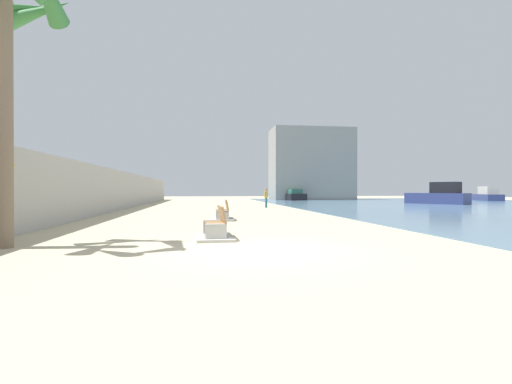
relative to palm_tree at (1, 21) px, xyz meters
The scene contains 10 objects.
ground_plane 18.83m from the palm_tree, 69.48° to the left, with size 120.00×120.00×0.00m, color #C6B793.
seawall 17.38m from the palm_tree, 94.13° to the left, with size 0.80×64.00×2.84m, color #ADAAA3.
palm_tree is the anchor object (origin of this frame).
bench_near 7.78m from the palm_tree, 12.20° to the left, with size 1.18×2.14×0.98m.
bench_far 11.51m from the palm_tree, 53.68° to the left, with size 1.15×2.12×0.98m.
person_walking 23.28m from the palm_tree, 63.41° to the left, with size 0.37×0.43×1.64m.
boat_nearest 46.27m from the palm_tree, 67.45° to the left, with size 3.09×6.43×1.55m.
boat_far_left 56.75m from the palm_tree, 40.06° to the left, with size 4.51×8.06×1.91m.
boat_mid_bay 38.78m from the palm_tree, 41.22° to the left, with size 4.88×6.13×2.23m.
harbor_building 49.56m from the palm_tree, 64.69° to the left, with size 12.00×6.00×10.59m, color gray.
Camera 1 is at (-1.27, -9.14, 1.46)m, focal length 26.58 mm.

